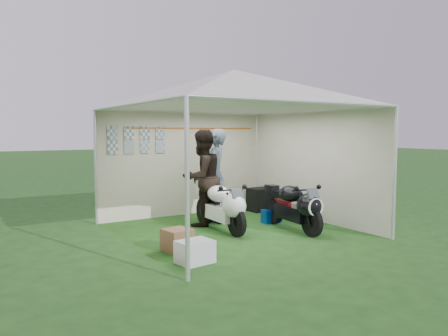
{
  "coord_description": "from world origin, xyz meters",
  "views": [
    {
      "loc": [
        -4.45,
        -6.76,
        1.87
      ],
      "look_at": [
        0.01,
        0.35,
        1.17
      ],
      "focal_mm": 35.0,
      "sensor_mm": 36.0,
      "label": 1
    }
  ],
  "objects_px": {
    "motorcycle_white": "(222,205)",
    "equipment_box": "(260,199)",
    "canopy_tent": "(233,93)",
    "crate_0": "(195,252)",
    "person_dark_jacket": "(202,178)",
    "person_blue_jacket": "(215,175)",
    "paddock_stand": "(271,216)",
    "crate_1": "(177,240)",
    "motorcycle_black": "(295,205)"
  },
  "relations": [
    {
      "from": "canopy_tent",
      "to": "person_blue_jacket",
      "type": "distance_m",
      "value": 1.9
    },
    {
      "from": "motorcycle_black",
      "to": "crate_1",
      "type": "height_order",
      "value": "motorcycle_black"
    },
    {
      "from": "motorcycle_white",
      "to": "person_dark_jacket",
      "type": "distance_m",
      "value": 0.8
    },
    {
      "from": "person_blue_jacket",
      "to": "paddock_stand",
      "type": "bearing_deg",
      "value": 90.89
    },
    {
      "from": "person_blue_jacket",
      "to": "equipment_box",
      "type": "height_order",
      "value": "person_blue_jacket"
    },
    {
      "from": "motorcycle_white",
      "to": "crate_0",
      "type": "distance_m",
      "value": 2.08
    },
    {
      "from": "paddock_stand",
      "to": "crate_1",
      "type": "bearing_deg",
      "value": -160.67
    },
    {
      "from": "crate_0",
      "to": "equipment_box",
      "type": "bearing_deg",
      "value": 40.67
    },
    {
      "from": "person_blue_jacket",
      "to": "crate_1",
      "type": "xyz_separation_m",
      "value": [
        -1.72,
        -1.71,
        -0.79
      ]
    },
    {
      "from": "motorcycle_black",
      "to": "crate_0",
      "type": "distance_m",
      "value": 2.69
    },
    {
      "from": "paddock_stand",
      "to": "person_dark_jacket",
      "type": "relative_size",
      "value": 0.19
    },
    {
      "from": "equipment_box",
      "to": "motorcycle_white",
      "type": "bearing_deg",
      "value": -145.27
    },
    {
      "from": "canopy_tent",
      "to": "paddock_stand",
      "type": "bearing_deg",
      "value": 9.8
    },
    {
      "from": "paddock_stand",
      "to": "person_blue_jacket",
      "type": "distance_m",
      "value": 1.44
    },
    {
      "from": "motorcycle_black",
      "to": "canopy_tent",
      "type": "bearing_deg",
      "value": 153.46
    },
    {
      "from": "person_blue_jacket",
      "to": "crate_0",
      "type": "distance_m",
      "value": 3.09
    },
    {
      "from": "motorcycle_white",
      "to": "equipment_box",
      "type": "height_order",
      "value": "motorcycle_white"
    },
    {
      "from": "person_blue_jacket",
      "to": "crate_0",
      "type": "bearing_deg",
      "value": 7.86
    },
    {
      "from": "person_dark_jacket",
      "to": "person_blue_jacket",
      "type": "xyz_separation_m",
      "value": [
        0.45,
        0.25,
        0.01
      ]
    },
    {
      "from": "person_dark_jacket",
      "to": "crate_0",
      "type": "relative_size",
      "value": 3.94
    },
    {
      "from": "person_dark_jacket",
      "to": "equipment_box",
      "type": "xyz_separation_m",
      "value": [
        1.94,
        0.65,
        -0.68
      ]
    },
    {
      "from": "paddock_stand",
      "to": "equipment_box",
      "type": "relative_size",
      "value": 0.67
    },
    {
      "from": "motorcycle_white",
      "to": "motorcycle_black",
      "type": "relative_size",
      "value": 1.0
    },
    {
      "from": "paddock_stand",
      "to": "person_blue_jacket",
      "type": "bearing_deg",
      "value": 136.57
    },
    {
      "from": "crate_0",
      "to": "motorcycle_black",
      "type": "bearing_deg",
      "value": 17.19
    },
    {
      "from": "canopy_tent",
      "to": "motorcycle_black",
      "type": "bearing_deg",
      "value": -31.95
    },
    {
      "from": "canopy_tent",
      "to": "crate_1",
      "type": "relative_size",
      "value": 14.45
    },
    {
      "from": "person_blue_jacket",
      "to": "crate_0",
      "type": "xyz_separation_m",
      "value": [
        -1.78,
        -2.4,
        -0.8
      ]
    },
    {
      "from": "person_blue_jacket",
      "to": "crate_0",
      "type": "height_order",
      "value": "person_blue_jacket"
    },
    {
      "from": "paddock_stand",
      "to": "equipment_box",
      "type": "bearing_deg",
      "value": 62.4
    },
    {
      "from": "motorcycle_white",
      "to": "equipment_box",
      "type": "xyz_separation_m",
      "value": [
        1.87,
        1.3,
        -0.22
      ]
    },
    {
      "from": "crate_0",
      "to": "crate_1",
      "type": "distance_m",
      "value": 0.69
    },
    {
      "from": "motorcycle_white",
      "to": "crate_1",
      "type": "height_order",
      "value": "motorcycle_white"
    },
    {
      "from": "equipment_box",
      "to": "person_dark_jacket",
      "type": "bearing_deg",
      "value": -161.39
    },
    {
      "from": "paddock_stand",
      "to": "crate_0",
      "type": "xyz_separation_m",
      "value": [
        -2.63,
        -1.59,
        0.02
      ]
    },
    {
      "from": "crate_0",
      "to": "person_blue_jacket",
      "type": "bearing_deg",
      "value": 53.54
    },
    {
      "from": "person_dark_jacket",
      "to": "crate_1",
      "type": "height_order",
      "value": "person_dark_jacket"
    },
    {
      "from": "canopy_tent",
      "to": "equipment_box",
      "type": "height_order",
      "value": "canopy_tent"
    },
    {
      "from": "paddock_stand",
      "to": "person_dark_jacket",
      "type": "xyz_separation_m",
      "value": [
        -1.31,
        0.56,
        0.82
      ]
    },
    {
      "from": "motorcycle_black",
      "to": "person_blue_jacket",
      "type": "xyz_separation_m",
      "value": [
        -0.78,
        1.61,
        0.48
      ]
    },
    {
      "from": "person_blue_jacket",
      "to": "person_dark_jacket",
      "type": "bearing_deg",
      "value": -16.62
    },
    {
      "from": "paddock_stand",
      "to": "motorcycle_black",
      "type": "bearing_deg",
      "value": -95.41
    },
    {
      "from": "equipment_box",
      "to": "crate_1",
      "type": "height_order",
      "value": "equipment_box"
    },
    {
      "from": "motorcycle_black",
      "to": "person_dark_jacket",
      "type": "relative_size",
      "value": 0.93
    },
    {
      "from": "canopy_tent",
      "to": "crate_0",
      "type": "relative_size",
      "value": 11.67
    },
    {
      "from": "motorcycle_black",
      "to": "equipment_box",
      "type": "bearing_deg",
      "value": 76.01
    },
    {
      "from": "crate_0",
      "to": "paddock_stand",
      "type": "bearing_deg",
      "value": 31.19
    },
    {
      "from": "motorcycle_white",
      "to": "person_dark_jacket",
      "type": "xyz_separation_m",
      "value": [
        -0.07,
        0.64,
        0.47
      ]
    },
    {
      "from": "canopy_tent",
      "to": "equipment_box",
      "type": "distance_m",
      "value": 3.18
    },
    {
      "from": "crate_0",
      "to": "crate_1",
      "type": "height_order",
      "value": "crate_1"
    }
  ]
}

